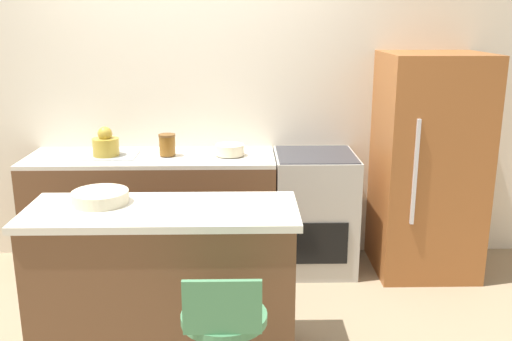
{
  "coord_description": "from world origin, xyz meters",
  "views": [
    {
      "loc": [
        0.42,
        -3.81,
        1.9
      ],
      "look_at": [
        0.5,
        -0.28,
        0.94
      ],
      "focal_mm": 40.0,
      "sensor_mm": 36.0,
      "label": 1
    }
  ],
  "objects": [
    {
      "name": "kitchen_island",
      "position": [
        -0.03,
        -0.88,
        0.45
      ],
      "size": [
        1.48,
        0.58,
        0.9
      ],
      "color": "brown",
      "rests_on": "ground_plane"
    },
    {
      "name": "fruit_bowl",
      "position": [
        -0.38,
        -0.79,
        0.93
      ],
      "size": [
        0.31,
        0.31,
        0.07
      ],
      "color": "beige",
      "rests_on": "kitchen_island"
    },
    {
      "name": "refrigerator",
      "position": [
        1.79,
        0.28,
        0.83
      ],
      "size": [
        0.73,
        0.71,
        1.65
      ],
      "color": "#995628",
      "rests_on": "ground_plane"
    },
    {
      "name": "wall_back",
      "position": [
        0.0,
        0.66,
        1.3
      ],
      "size": [
        8.0,
        0.06,
        2.6
      ],
      "color": "silver",
      "rests_on": "ground_plane"
    },
    {
      "name": "mixing_bowl",
      "position": [
        0.31,
        0.31,
        0.95
      ],
      "size": [
        0.21,
        0.21,
        0.08
      ],
      "color": "beige",
      "rests_on": "back_counter"
    },
    {
      "name": "ground_plane",
      "position": [
        0.0,
        0.0,
        0.0
      ],
      "size": [
        14.0,
        14.0,
        0.0
      ],
      "primitive_type": "plane",
      "color": "#998466"
    },
    {
      "name": "kettle",
      "position": [
        -0.6,
        0.31,
        0.99
      ],
      "size": [
        0.19,
        0.19,
        0.22
      ],
      "color": "#B29333",
      "rests_on": "back_counter"
    },
    {
      "name": "oven_range",
      "position": [
        0.95,
        0.32,
        0.45
      ],
      "size": [
        0.6,
        0.62,
        0.91
      ],
      "color": "#B7B2A8",
      "rests_on": "ground_plane"
    },
    {
      "name": "back_counter",
      "position": [
        -0.28,
        0.32,
        0.45
      ],
      "size": [
        1.84,
        0.61,
        0.91
      ],
      "color": "brown",
      "rests_on": "ground_plane"
    },
    {
      "name": "canister_jar",
      "position": [
        -0.15,
        0.31,
        0.99
      ],
      "size": [
        0.12,
        0.12,
        0.16
      ],
      "color": "brown",
      "rests_on": "back_counter"
    }
  ]
}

